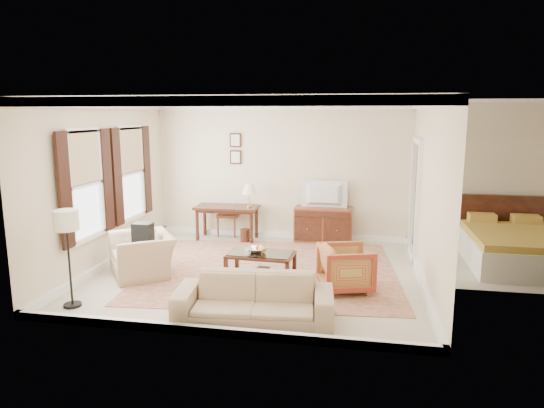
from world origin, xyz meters
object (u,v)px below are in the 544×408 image
(striped_armchair, at_px, (346,266))
(sofa, at_px, (254,292))
(club_armchair, at_px, (142,248))
(sideboard, at_px, (323,225))
(coffee_table, at_px, (261,259))
(tv, at_px, (324,186))
(writing_desk, at_px, (227,211))

(striped_armchair, distance_m, sofa, 1.77)
(club_armchair, distance_m, sofa, 2.68)
(sideboard, relative_size, coffee_table, 1.09)
(striped_armchair, relative_size, club_armchair, 0.72)
(tv, bearing_deg, sideboard, -90.00)
(sideboard, distance_m, striped_armchair, 2.88)
(sofa, bearing_deg, sideboard, 76.92)
(tv, distance_m, striped_armchair, 2.98)
(sofa, bearing_deg, club_armchair, 141.82)
(coffee_table, bearing_deg, writing_desk, 117.56)
(coffee_table, relative_size, club_armchair, 1.03)
(writing_desk, bearing_deg, club_armchair, -106.69)
(striped_armchair, bearing_deg, club_armchair, 71.41)
(tv, distance_m, sofa, 4.26)
(striped_armchair, bearing_deg, coffee_table, 62.19)
(sofa, bearing_deg, writing_desk, 105.12)
(writing_desk, distance_m, striped_armchair, 3.74)
(club_armchair, bearing_deg, striped_armchair, 52.09)
(sideboard, distance_m, coffee_table, 2.68)
(coffee_table, xyz_separation_m, striped_armchair, (1.39, -0.27, 0.04))
(club_armchair, height_order, sofa, club_armchair)
(writing_desk, distance_m, coffee_table, 2.70)
(writing_desk, distance_m, sofa, 4.27)
(striped_armchair, bearing_deg, sideboard, -5.25)
(tv, distance_m, coffee_table, 2.79)
(sideboard, height_order, tv, tv)
(club_armchair, bearing_deg, writing_desk, 127.22)
(writing_desk, height_order, sofa, sofa)
(sideboard, relative_size, club_armchair, 1.12)
(sideboard, relative_size, striped_armchair, 1.55)
(writing_desk, bearing_deg, striped_armchair, -45.19)
(tv, relative_size, club_armchair, 0.85)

